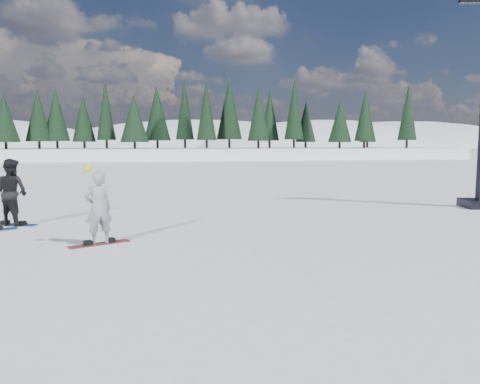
% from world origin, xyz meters
% --- Properties ---
extents(ground, '(420.00, 420.00, 0.00)m').
position_xyz_m(ground, '(0.00, 0.00, 0.00)').
color(ground, white).
rests_on(ground, ground).
extents(alpine_backdrop, '(412.50, 227.00, 53.20)m').
position_xyz_m(alpine_backdrop, '(-11.72, 189.16, -13.97)').
color(alpine_backdrop, white).
rests_on(alpine_backdrop, ground).
extents(snowboarder_woman, '(0.78, 0.65, 1.96)m').
position_xyz_m(snowboarder_woman, '(0.43, -0.19, 0.92)').
color(snowboarder_woman, '#A2A2A8').
rests_on(snowboarder_woman, ground).
extents(snowboarder_man, '(1.23, 1.15, 2.01)m').
position_xyz_m(snowboarder_man, '(-2.49, 3.02, 1.01)').
color(snowboarder_man, black).
rests_on(snowboarder_man, ground).
extents(snowboard_woman, '(1.47, 0.92, 0.03)m').
position_xyz_m(snowboard_woman, '(0.43, -0.19, 0.01)').
color(snowboard_woman, maroon).
rests_on(snowboard_woman, ground).
extents(snowboard_man, '(1.50, 0.81, 0.03)m').
position_xyz_m(snowboard_man, '(-2.49, 3.02, 0.01)').
color(snowboard_man, navy).
rests_on(snowboard_man, ground).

